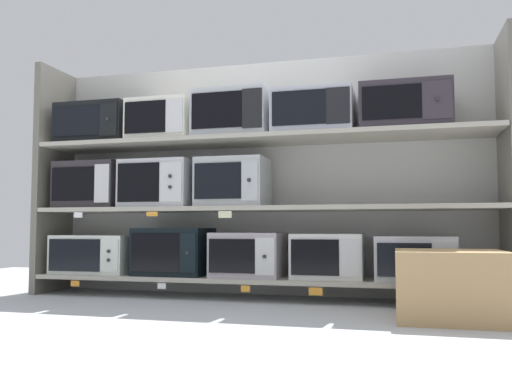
# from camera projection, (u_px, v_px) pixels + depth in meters

# --- Properties ---
(ground) EXTENTS (7.10, 6.00, 0.02)m
(ground) POSITION_uv_depth(u_px,v_px,m) (204.00, 327.00, 2.59)
(ground) COLOR #B2B7BC
(back_panel) EXTENTS (3.30, 0.04, 1.68)m
(back_panel) POSITION_uv_depth(u_px,v_px,m) (264.00, 177.00, 3.85)
(back_panel) COLOR #B2B2AD
(back_panel) RESTS_ON ground
(upright_left) EXTENTS (0.05, 0.44, 1.68)m
(upright_left) POSITION_uv_depth(u_px,v_px,m) (54.00, 179.00, 4.01)
(upright_left) COLOR #68645B
(upright_left) RESTS_ON ground
(upright_right) EXTENTS (0.05, 0.44, 1.68)m
(upright_right) POSITION_uv_depth(u_px,v_px,m) (509.00, 167.00, 3.21)
(upright_right) COLOR #68645B
(upright_right) RESTS_ON ground
(shelf_0) EXTENTS (3.10, 0.44, 0.03)m
(shelf_0) POSITION_uv_depth(u_px,v_px,m) (256.00, 279.00, 3.56)
(shelf_0) COLOR #ADA899
(shelf_0) RESTS_ON ground
(microwave_0) EXTENTS (0.58, 0.38, 0.27)m
(microwave_0) POSITION_uv_depth(u_px,v_px,m) (97.00, 254.00, 3.88)
(microwave_0) COLOR silver
(microwave_0) RESTS_ON shelf_0
(microwave_1) EXTENTS (0.50, 0.39, 0.33)m
(microwave_1) POSITION_uv_depth(u_px,v_px,m) (174.00, 251.00, 3.72)
(microwave_1) COLOR black
(microwave_1) RESTS_ON shelf_0
(microwave_2) EXTENTS (0.46, 0.42, 0.30)m
(microwave_2) POSITION_uv_depth(u_px,v_px,m) (249.00, 255.00, 3.58)
(microwave_2) COLOR #A49AA1
(microwave_2) RESTS_ON shelf_0
(microwave_3) EXTENTS (0.46, 0.34, 0.29)m
(microwave_3) POSITION_uv_depth(u_px,v_px,m) (328.00, 256.00, 3.45)
(microwave_3) COLOR silver
(microwave_3) RESTS_ON shelf_0
(microwave_4) EXTENTS (0.48, 0.40, 0.28)m
(microwave_4) POSITION_uv_depth(u_px,v_px,m) (415.00, 258.00, 3.31)
(microwave_4) COLOR #B8B9BF
(microwave_4) RESTS_ON shelf_0
(price_tag_0) EXTENTS (0.07, 0.00, 0.04)m
(price_tag_0) POSITION_uv_depth(u_px,v_px,m) (75.00, 283.00, 3.66)
(price_tag_0) COLOR orange
(price_tag_1) EXTENTS (0.06, 0.00, 0.04)m
(price_tag_1) POSITION_uv_depth(u_px,v_px,m) (162.00, 286.00, 3.49)
(price_tag_1) COLOR white
(price_tag_2) EXTENTS (0.06, 0.00, 0.04)m
(price_tag_2) POSITION_uv_depth(u_px,v_px,m) (245.00, 289.00, 3.35)
(price_tag_2) COLOR orange
(price_tag_3) EXTENTS (0.08, 0.00, 0.05)m
(price_tag_3) POSITION_uv_depth(u_px,v_px,m) (316.00, 291.00, 3.23)
(price_tag_3) COLOR orange
(price_tag_4) EXTENTS (0.07, 0.00, 0.04)m
(price_tag_4) POSITION_uv_depth(u_px,v_px,m) (421.00, 294.00, 3.08)
(price_tag_4) COLOR white
(shelf_1) EXTENTS (3.10, 0.44, 0.03)m
(shelf_1) POSITION_uv_depth(u_px,v_px,m) (256.00, 209.00, 3.60)
(shelf_1) COLOR #ADA899
(microwave_5) EXTENTS (0.48, 0.34, 0.34)m
(microwave_5) POSITION_uv_depth(u_px,v_px,m) (92.00, 186.00, 3.92)
(microwave_5) COLOR #312B30
(microwave_5) RESTS_ON shelf_1
(microwave_6) EXTENTS (0.50, 0.40, 0.33)m
(microwave_6) POSITION_uv_depth(u_px,v_px,m) (161.00, 184.00, 3.78)
(microwave_6) COLOR #BABBC2
(microwave_6) RESTS_ON shelf_1
(microwave_7) EXTENTS (0.47, 0.35, 0.33)m
(microwave_7) POSITION_uv_depth(u_px,v_px,m) (233.00, 183.00, 3.65)
(microwave_7) COLOR #B4B8BA
(microwave_7) RESTS_ON shelf_1
(price_tag_5) EXTENTS (0.07, 0.00, 0.04)m
(price_tag_5) POSITION_uv_depth(u_px,v_px,m) (78.00, 215.00, 3.69)
(price_tag_5) COLOR white
(price_tag_6) EXTENTS (0.08, 0.00, 0.03)m
(price_tag_6) POSITION_uv_depth(u_px,v_px,m) (152.00, 214.00, 3.54)
(price_tag_6) COLOR orange
(price_tag_7) EXTENTS (0.09, 0.00, 0.04)m
(price_tag_7) POSITION_uv_depth(u_px,v_px,m) (225.00, 214.00, 3.41)
(price_tag_7) COLOR beige
(shelf_2) EXTENTS (3.10, 0.44, 0.03)m
(shelf_2) POSITION_uv_depth(u_px,v_px,m) (256.00, 140.00, 3.63)
(shelf_2) COLOR #ADA899
(microwave_8) EXTENTS (0.54, 0.36, 0.30)m
(microwave_8) POSITION_uv_depth(u_px,v_px,m) (97.00, 125.00, 3.95)
(microwave_8) COLOR black
(microwave_8) RESTS_ON shelf_2
(microwave_9) EXTENTS (0.46, 0.38, 0.29)m
(microwave_9) POSITION_uv_depth(u_px,v_px,m) (164.00, 122.00, 3.81)
(microwave_9) COLOR silver
(microwave_9) RESTS_ON shelf_2
(microwave_10) EXTENTS (0.51, 0.39, 0.32)m
(microwave_10) POSITION_uv_depth(u_px,v_px,m) (234.00, 116.00, 3.68)
(microwave_10) COLOR #B2B6BD
(microwave_10) RESTS_ON shelf_2
(microwave_11) EXTENTS (0.52, 0.43, 0.29)m
(microwave_11) POSITION_uv_depth(u_px,v_px,m) (314.00, 114.00, 3.53)
(microwave_11) COLOR #B0B3C0
(microwave_11) RESTS_ON shelf_2
(microwave_12) EXTENTS (0.56, 0.43, 0.29)m
(microwave_12) POSITION_uv_depth(u_px,v_px,m) (405.00, 109.00, 3.39)
(microwave_12) COLOR #302931
(microwave_12) RESTS_ON shelf_2
(shipping_carton) EXTENTS (0.54, 0.54, 0.36)m
(shipping_carton) POSITION_uv_depth(u_px,v_px,m) (450.00, 285.00, 2.75)
(shipping_carton) COLOR tan
(shipping_carton) RESTS_ON ground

